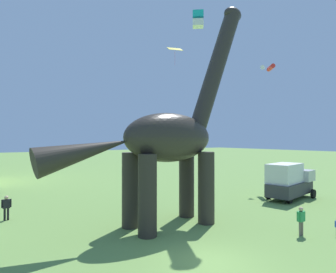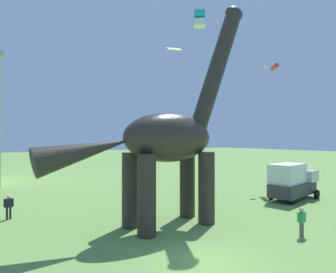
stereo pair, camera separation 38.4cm
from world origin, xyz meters
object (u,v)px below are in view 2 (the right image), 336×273
at_px(person_vendor_side, 9,205).
at_px(kite_drifting, 200,19).
at_px(kite_mid_left, 174,49).
at_px(parked_box_truck, 292,181).
at_px(dinosaur_sculpture, 168,138).
at_px(kite_apex, 273,67).
at_px(person_photographer, 302,219).

bearing_deg(person_vendor_side, kite_drifting, -42.47).
bearing_deg(kite_drifting, kite_mid_left, -140.04).
height_order(parked_box_truck, kite_mid_left, kite_mid_left).
height_order(person_vendor_side, kite_drifting, kite_drifting).
xyz_separation_m(dinosaur_sculpture, person_vendor_side, (-8.19, 7.04, -4.50)).
bearing_deg(kite_apex, person_vendor_side, 179.00).
distance_m(person_photographer, kite_apex, 22.82).
bearing_deg(person_photographer, kite_drifting, 46.19).
distance_m(dinosaur_sculpture, person_vendor_side, 11.70).
xyz_separation_m(dinosaur_sculpture, kite_apex, (19.21, 6.57, 8.41)).
xyz_separation_m(dinosaur_sculpture, kite_mid_left, (-0.78, -1.77, 4.96)).
bearing_deg(person_vendor_side, parked_box_truck, -44.59).
height_order(person_vendor_side, person_photographer, person_vendor_side).
bearing_deg(person_vendor_side, kite_apex, -28.30).
bearing_deg(person_vendor_side, person_photographer, -71.46).
bearing_deg(kite_drifting, kite_apex, 13.00).
height_order(person_vendor_side, kite_mid_left, kite_mid_left).
distance_m(person_vendor_side, person_photographer, 18.42).
xyz_separation_m(kite_mid_left, kite_drifting, (6.14, 5.15, 4.88)).
bearing_deg(kite_drifting, person_vendor_side, 164.84).
height_order(person_vendor_side, kite_apex, kite_apex).
bearing_deg(dinosaur_sculpture, parked_box_truck, -0.19).
bearing_deg(kite_mid_left, kite_drifting, 39.96).
height_order(parked_box_truck, kite_apex, kite_apex).
xyz_separation_m(person_photographer, kite_drifting, (0.33, 9.16, 14.36)).
relative_size(person_vendor_side, kite_apex, 0.83).
bearing_deg(dinosaur_sculpture, person_photographer, -50.52).
relative_size(parked_box_truck, kite_drifting, 4.67).
height_order(dinosaur_sculpture, kite_apex, dinosaur_sculpture).
bearing_deg(kite_mid_left, kite_apex, 22.65).
bearing_deg(person_photographer, parked_box_truck, -5.84).
height_order(parked_box_truck, person_photographer, parked_box_truck).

